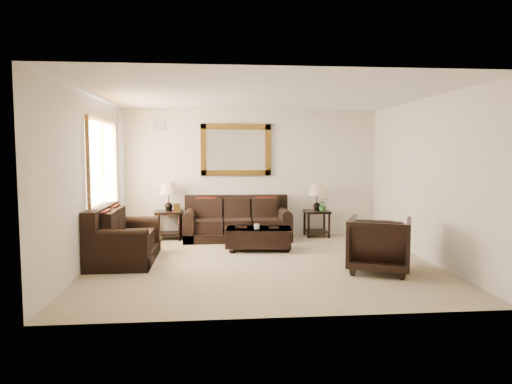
{
  "coord_description": "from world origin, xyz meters",
  "views": [
    {
      "loc": [
        -0.77,
        -7.29,
        1.8
      ],
      "look_at": [
        -0.04,
        0.6,
        1.11
      ],
      "focal_mm": 32.0,
      "sensor_mm": 36.0,
      "label": 1
    }
  ],
  "objects": [
    {
      "name": "coffee_table",
      "position": [
        0.04,
        0.96,
        0.26
      ],
      "size": [
        1.28,
        0.8,
        0.51
      ],
      "rotation": [
        0.0,
        0.0,
        -0.13
      ],
      "color": "black",
      "rests_on": "room"
    },
    {
      "name": "end_table_right",
      "position": [
        1.41,
        2.2,
        0.74
      ],
      "size": [
        0.51,
        0.51,
        1.13
      ],
      "color": "black",
      "rests_on": "room"
    },
    {
      "name": "loveseat",
      "position": [
        -2.31,
        0.31,
        0.34
      ],
      "size": [
        0.97,
        1.63,
        0.92
      ],
      "rotation": [
        0.0,
        0.0,
        1.57
      ],
      "color": "black",
      "rests_on": "room"
    },
    {
      "name": "air_vent",
      "position": [
        -1.9,
        2.48,
        2.35
      ],
      "size": [
        0.25,
        0.02,
        0.18
      ],
      "primitive_type": "cube",
      "color": "#999999",
      "rests_on": "room"
    },
    {
      "name": "armchair",
      "position": [
        1.71,
        -0.72,
        0.46
      ],
      "size": [
        1.15,
        1.13,
        0.92
      ],
      "primitive_type": "imported",
      "rotation": [
        0.0,
        0.0,
        2.72
      ],
      "color": "black",
      "rests_on": "floor"
    },
    {
      "name": "window",
      "position": [
        -2.7,
        0.9,
        1.55
      ],
      "size": [
        0.07,
        1.96,
        1.66
      ],
      "color": "white",
      "rests_on": "room"
    },
    {
      "name": "room",
      "position": [
        0.0,
        0.0,
        1.35
      ],
      "size": [
        5.51,
        5.01,
        2.71
      ],
      "color": "tan",
      "rests_on": "ground"
    },
    {
      "name": "sofa",
      "position": [
        -0.3,
        2.07,
        0.32
      ],
      "size": [
        2.18,
        0.94,
        0.89
      ],
      "color": "black",
      "rests_on": "room"
    },
    {
      "name": "mirror",
      "position": [
        -0.3,
        2.47,
        1.85
      ],
      "size": [
        1.5,
        0.06,
        1.1
      ],
      "color": "#48330E",
      "rests_on": "room"
    },
    {
      "name": "potted_plant",
      "position": [
        1.52,
        2.11,
        0.66
      ],
      "size": [
        0.29,
        0.31,
        0.21
      ],
      "primitive_type": "imported",
      "rotation": [
        0.0,
        0.0,
        -0.22
      ],
      "color": "#24571E",
      "rests_on": "end_table_right"
    },
    {
      "name": "end_table_left",
      "position": [
        -1.71,
        2.19,
        0.77
      ],
      "size": [
        0.54,
        0.54,
        1.19
      ],
      "color": "black",
      "rests_on": "room"
    }
  ]
}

